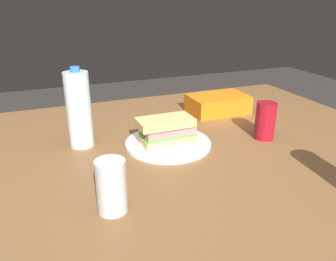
% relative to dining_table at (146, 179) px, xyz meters
% --- Properties ---
extents(dining_table, '(1.74, 1.17, 0.77)m').
position_rel_dining_table_xyz_m(dining_table, '(0.00, 0.00, 0.00)').
color(dining_table, brown).
rests_on(dining_table, ground_plane).
extents(paper_plate, '(0.27, 0.27, 0.01)m').
position_rel_dining_table_xyz_m(paper_plate, '(-0.09, -0.05, 0.08)').
color(paper_plate, white).
rests_on(paper_plate, dining_table).
extents(sandwich, '(0.18, 0.10, 0.08)m').
position_rel_dining_table_xyz_m(sandwich, '(-0.09, -0.04, 0.13)').
color(sandwich, '#DBB26B').
rests_on(sandwich, paper_plate).
extents(soda_can_red, '(0.07, 0.07, 0.12)m').
position_rel_dining_table_xyz_m(soda_can_red, '(-0.41, 0.02, 0.14)').
color(soda_can_red, maroon).
rests_on(soda_can_red, dining_table).
extents(chip_bag, '(0.23, 0.15, 0.07)m').
position_rel_dining_table_xyz_m(chip_bag, '(-0.40, -0.27, 0.11)').
color(chip_bag, orange).
rests_on(chip_bag, dining_table).
extents(water_bottle_tall, '(0.07, 0.07, 0.25)m').
position_rel_dining_table_xyz_m(water_bottle_tall, '(0.16, -0.15, 0.20)').
color(water_bottle_tall, silver).
rests_on(water_bottle_tall, dining_table).
extents(soda_can_silver, '(0.07, 0.07, 0.12)m').
position_rel_dining_table_xyz_m(soda_can_silver, '(0.15, 0.23, 0.14)').
color(soda_can_silver, silver).
rests_on(soda_can_silver, dining_table).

